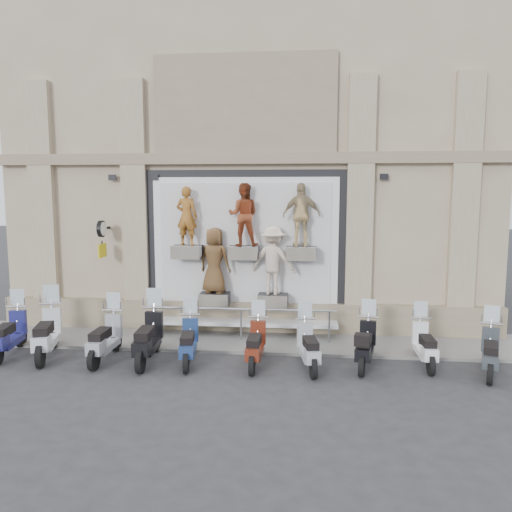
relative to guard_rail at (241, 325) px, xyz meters
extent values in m
plane|color=#2F2F32|center=(0.00, -2.00, -0.47)|extent=(90.00, 90.00, 0.00)
cube|color=gray|center=(0.00, 0.10, -0.43)|extent=(16.00, 2.20, 0.08)
cube|color=black|center=(0.00, 0.96, 1.93)|extent=(5.60, 0.10, 4.30)
cube|color=white|center=(0.00, 0.90, 1.93)|extent=(5.10, 0.06, 3.90)
cube|color=white|center=(0.00, 0.86, 1.93)|extent=(4.70, 0.04, 3.60)
cube|color=white|center=(0.00, 0.55, -0.05)|extent=(5.10, 0.75, 0.10)
cube|color=#28282B|center=(-1.55, 0.59, 1.86)|extent=(0.80, 0.50, 0.35)
imported|color=#B26C27|center=(-1.55, 0.59, 2.84)|extent=(0.63, 0.46, 1.60)
cube|color=#28282B|center=(0.00, 0.59, 1.86)|extent=(0.80, 0.50, 0.35)
imported|color=brown|center=(0.00, 0.59, 2.88)|extent=(0.83, 0.65, 1.69)
cube|color=#28282B|center=(1.55, 0.59, 1.86)|extent=(0.80, 0.50, 0.35)
imported|color=tan|center=(1.55, 0.59, 2.88)|extent=(1.03, 0.53, 1.69)
cube|color=#28282B|center=(-0.80, 0.59, 0.56)|extent=(0.80, 0.50, 0.35)
imported|color=brown|center=(-0.80, 0.59, 1.63)|extent=(1.00, 0.78, 1.80)
cube|color=#28282B|center=(0.80, 0.59, 0.56)|extent=(0.80, 0.50, 0.35)
imported|color=beige|center=(0.80, 0.59, 1.66)|extent=(1.33, 0.96, 1.86)
cube|color=black|center=(-3.90, 0.72, 2.49)|extent=(0.06, 0.56, 0.06)
cylinder|color=black|center=(-3.90, 0.45, 2.49)|extent=(0.10, 0.46, 0.46)
cube|color=gold|center=(-3.90, 0.45, 1.89)|extent=(0.04, 0.50, 0.38)
camera|label=1|loc=(1.64, -12.68, 3.48)|focal=35.00mm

